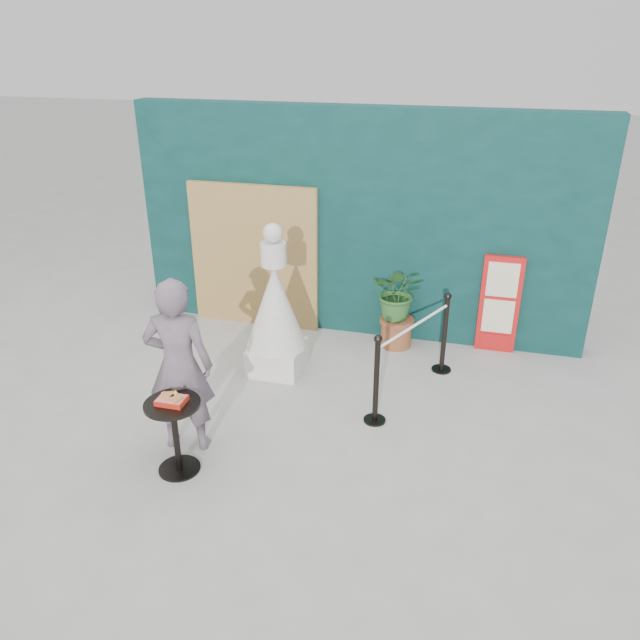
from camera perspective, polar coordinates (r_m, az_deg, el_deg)
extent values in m
plane|color=#ADAAA5|center=(6.24, -2.91, -12.95)|extent=(60.00, 60.00, 0.00)
cube|color=#0A2D2A|center=(8.30, 3.50, 8.68)|extent=(6.00, 0.30, 3.00)
cube|color=tan|center=(8.64, -6.05, 5.76)|extent=(1.80, 0.08, 2.00)
imported|color=slate|center=(6.14, -12.76, -4.14)|extent=(0.73, 0.54, 1.81)
cube|color=red|center=(8.27, 16.07, 1.37)|extent=(0.50, 0.06, 1.30)
cube|color=beige|center=(8.11, 16.36, 3.54)|extent=(0.38, 0.02, 0.45)
cube|color=beige|center=(8.29, 15.95, 0.33)|extent=(0.38, 0.02, 0.45)
cube|color=red|center=(8.44, 15.67, -1.83)|extent=(0.38, 0.02, 0.18)
cube|color=white|center=(7.70, -3.95, -3.41)|extent=(0.63, 0.63, 0.34)
cone|color=white|center=(7.40, -4.10, 1.25)|extent=(0.73, 0.73, 1.03)
cylinder|color=white|center=(7.16, -4.26, 6.01)|extent=(0.30, 0.30, 0.27)
sphere|color=silver|center=(7.08, -4.33, 7.93)|extent=(0.23, 0.23, 0.23)
cylinder|color=black|center=(6.30, -12.71, -13.08)|extent=(0.40, 0.40, 0.02)
cylinder|color=black|center=(6.09, -13.02, -10.48)|extent=(0.06, 0.06, 0.72)
cylinder|color=black|center=(5.89, -13.37, -7.51)|extent=(0.52, 0.52, 0.03)
cube|color=red|center=(5.87, -13.41, -7.18)|extent=(0.26, 0.19, 0.05)
cube|color=red|center=(5.85, -13.44, -6.95)|extent=(0.24, 0.17, 0.00)
cube|color=#DCAD50|center=(5.87, -13.76, -6.71)|extent=(0.15, 0.14, 0.02)
cube|color=#E29C52|center=(5.81, -13.10, -7.01)|extent=(0.13, 0.13, 0.02)
cone|color=yellow|center=(5.86, -13.07, -6.47)|extent=(0.06, 0.06, 0.06)
cylinder|color=brown|center=(8.33, 6.97, -1.26)|extent=(0.41, 0.41, 0.34)
cylinder|color=brown|center=(8.24, 7.04, -0.03)|extent=(0.45, 0.45, 0.06)
imported|color=#2C5F29|center=(8.08, 7.19, 2.53)|extent=(0.67, 0.58, 0.74)
cylinder|color=black|center=(6.84, 5.01, -9.09)|extent=(0.24, 0.24, 0.02)
cylinder|color=black|center=(6.58, 5.16, -5.70)|extent=(0.06, 0.06, 0.96)
sphere|color=black|center=(6.34, 5.34, -1.74)|extent=(0.09, 0.09, 0.09)
cylinder|color=black|center=(7.89, 11.02, -4.45)|extent=(0.24, 0.24, 0.02)
cylinder|color=black|center=(7.67, 11.30, -1.39)|extent=(0.06, 0.06, 0.96)
sphere|color=black|center=(7.46, 11.63, 2.11)|extent=(0.09, 0.09, 0.09)
cylinder|color=white|center=(6.93, 8.68, -0.48)|extent=(0.63, 1.31, 0.03)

